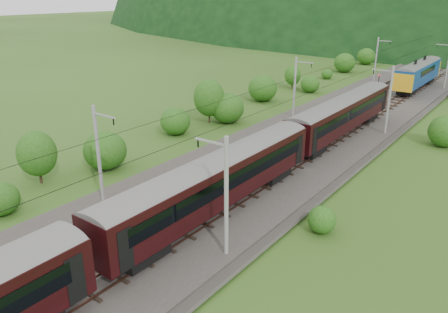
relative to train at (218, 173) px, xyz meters
The scene contains 14 objects.
ground 5.97m from the train, 120.49° to the right, with size 600.00×600.00×0.00m, color #304A17.
railbed 7.28m from the train, 112.05° to the left, with size 14.00×220.00×0.30m, color #38332D.
track_left 8.30m from the train, 129.01° to the left, with size 2.40×220.00×0.27m.
track_right 6.77m from the train, 90.00° to the left, with size 2.40×220.00×0.27m.
catenary_left 29.21m from the train, 106.97° to the left, with size 2.54×192.28×8.00m.
catenary_right 28.18m from the train, 82.41° to the left, with size 2.54×192.28×8.00m.
overhead_wires 7.27m from the train, 112.05° to the left, with size 4.83×198.00×0.03m.
mountain_ridge 320.26m from the train, 112.47° to the left, with size 336.00×280.00×132.00m, color black.
train is the anchor object (origin of this frame).
hazard_post_near 35.17m from the train, 94.27° to the left, with size 0.16×0.16×1.52m, color red.
hazard_post_far 24.47m from the train, 94.73° to the left, with size 0.16×0.16×1.47m, color red.
signal 55.45m from the train, 96.31° to the left, with size 0.23×0.23×2.04m.
vegetation_left 31.11m from the train, 121.44° to the left, with size 8.62×146.12×5.78m.
vegetation_right 14.12m from the train, 48.75° to the left, with size 7.11×101.56×3.15m.
Camera 1 is at (20.68, -19.58, 16.28)m, focal length 35.00 mm.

